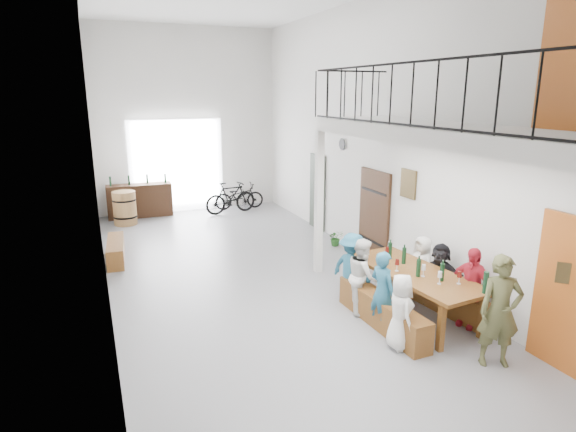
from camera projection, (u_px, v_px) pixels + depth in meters
name	position (u px, v px, depth m)	size (l,w,h in m)	color
floor	(251.00, 273.00, 9.86)	(12.00, 12.00, 0.00)	gray
room_walls	(247.00, 94.00, 8.97)	(12.00, 12.00, 12.00)	silver
gateway_portal	(177.00, 166.00, 14.67)	(2.80, 0.08, 2.80)	white
right_wall_decor	(422.00, 197.00, 8.75)	(0.07, 8.28, 5.07)	#A84E19
balcony	(442.00, 136.00, 7.05)	(1.52, 5.62, 4.00)	silver
tasting_table	(415.00, 276.00, 7.78)	(1.19, 2.49, 0.79)	brown
bench_inner	(382.00, 312.00, 7.56)	(0.33, 2.09, 0.48)	brown
bench_wall	(444.00, 299.00, 8.07)	(0.26, 1.98, 0.45)	brown
tableware	(413.00, 261.00, 7.79)	(0.62, 1.73, 0.35)	black
side_bench	(116.00, 251.00, 10.55)	(0.34, 1.56, 0.44)	brown
oak_barrel	(125.00, 208.00, 13.34)	(0.64, 0.64, 0.94)	olive
serving_counter	(140.00, 200.00, 14.20)	(1.84, 0.51, 0.97)	#3A2010
counter_bottles	(138.00, 180.00, 14.04)	(1.60, 0.14, 0.28)	black
guest_left_a	(400.00, 312.00, 6.84)	(0.55, 0.36, 1.12)	white
guest_left_b	(382.00, 291.00, 7.34)	(0.47, 0.31, 1.28)	#235D77
guest_left_c	(363.00, 276.00, 7.99)	(0.62, 0.48, 1.27)	white
guest_left_d	(352.00, 269.00, 8.31)	(0.82, 0.47, 1.26)	#235D77
guest_right_a	(471.00, 287.00, 7.46)	(0.76, 0.32, 1.30)	red
guest_right_b	(439.00, 276.00, 8.15)	(1.06, 0.34, 1.14)	black
guest_right_c	(422.00, 267.00, 8.61)	(0.55, 0.36, 1.13)	white
host_standing	(500.00, 311.00, 6.37)	(0.57, 0.37, 1.55)	#4C4E2B
potted_plant	(336.00, 238.00, 11.55)	(0.35, 0.30, 0.39)	#21501F
bicycle_near	(239.00, 196.00, 15.17)	(0.54, 1.54, 0.81)	black
bicycle_far	(231.00, 198.00, 14.59)	(0.45, 1.61, 0.97)	black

